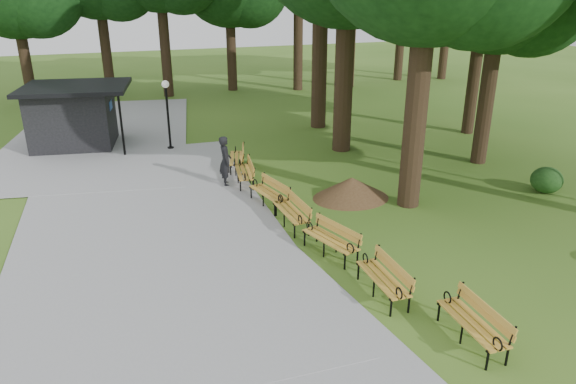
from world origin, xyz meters
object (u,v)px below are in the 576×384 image
object	(u,v)px
kiosk	(73,116)
bench_4	(269,193)
lamp_post	(167,100)
bench_1	(383,279)
bench_3	(291,212)
dirt_mound	(351,188)
bench_6	(237,158)
person	(225,161)
bench_5	(244,172)
bench_0	(472,323)
bench_2	(330,240)

from	to	relation	value
kiosk	bench_4	size ratio (longest dim) A/B	2.31
lamp_post	bench_4	size ratio (longest dim) A/B	1.59
lamp_post	bench_1	bearing A→B (deg)	-78.10
lamp_post	bench_3	world-z (taller)	lamp_post
bench_1	bench_3	world-z (taller)	same
kiosk	lamp_post	world-z (taller)	lamp_post
kiosk	bench_4	distance (m)	11.32
dirt_mound	kiosk	bearing A→B (deg)	131.78
bench_1	bench_6	size ratio (longest dim) A/B	1.00
person	bench_5	distance (m)	0.80
lamp_post	bench_6	xyz separation A→B (m)	(2.05, -3.63, -1.74)
person	kiosk	distance (m)	8.83
bench_0	bench_4	size ratio (longest dim) A/B	1.00
person	bench_6	size ratio (longest dim) A/B	0.96
bench_5	dirt_mound	bearing A→B (deg)	58.65
bench_6	bench_2	bearing A→B (deg)	19.28
bench_3	bench_4	size ratio (longest dim) A/B	1.00
dirt_mound	bench_1	distance (m)	6.05
person	bench_0	bearing A→B (deg)	-160.75
bench_1	bench_4	world-z (taller)	same
bench_1	bench_2	xyz separation A→B (m)	(-0.31, 2.23, 0.00)
bench_5	bench_2	bearing A→B (deg)	15.61
person	kiosk	xyz separation A→B (m)	(-5.14, 7.17, 0.46)
person	bench_1	size ratio (longest dim) A/B	0.96
dirt_mound	bench_6	bearing A→B (deg)	123.47
lamp_post	bench_0	bearing A→B (deg)	-76.84
dirt_mound	bench_4	distance (m)	2.84
bench_2	bench_4	distance (m)	3.80
bench_0	bench_1	bearing A→B (deg)	-156.35
bench_2	bench_4	size ratio (longest dim) A/B	1.00
bench_2	bench_1	bearing A→B (deg)	-8.67
person	kiosk	world-z (taller)	kiosk
bench_1	kiosk	bearing A→B (deg)	-154.68
person	lamp_post	world-z (taller)	lamp_post
person	bench_0	distance (m)	10.82
kiosk	bench_1	distance (m)	17.00
bench_4	bench_6	world-z (taller)	same
bench_4	bench_5	bearing A→B (deg)	172.97
lamp_post	bench_2	bearing A→B (deg)	-77.35
person	dirt_mound	size ratio (longest dim) A/B	0.82
bench_6	bench_0	bearing A→B (deg)	23.23
lamp_post	dirt_mound	bearing A→B (deg)	-58.29
bench_0	bench_2	distance (m)	4.51
bench_2	bench_6	world-z (taller)	same
bench_4	bench_2	bearing A→B (deg)	-4.81
person	lamp_post	distance (m)	5.54
bench_4	bench_1	bearing A→B (deg)	-4.55
lamp_post	person	bearing A→B (deg)	-76.80
dirt_mound	bench_4	bearing A→B (deg)	174.00
bench_0	dirt_mound	bearing A→B (deg)	173.95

